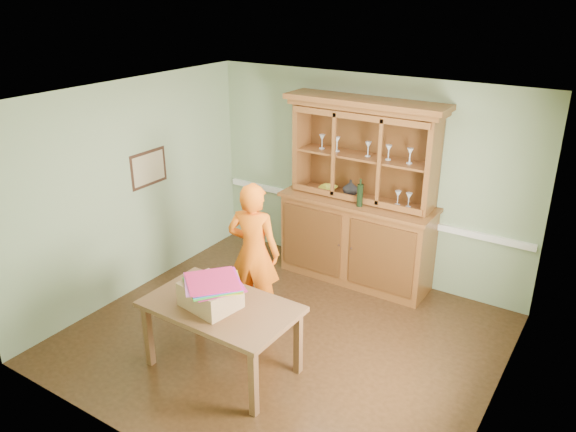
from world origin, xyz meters
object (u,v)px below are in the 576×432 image
Objects in this scene: dining_table at (221,312)px; person at (254,253)px; cardboard_box at (210,295)px; china_hutch at (358,220)px.

person is (-0.30, 0.98, 0.18)m from dining_table.
cardboard_box is at bearing -131.72° from dining_table.
cardboard_box is 1.08m from person.
person reaches higher than cardboard_box.
china_hutch is 1.58× the size of dining_table.
china_hutch is at bearing 84.45° from dining_table.
china_hutch reaches higher than person.
dining_table is at bearing -96.49° from china_hutch.
person is (-0.23, 1.05, -0.04)m from cardboard_box.
cardboard_box reaches higher than dining_table.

